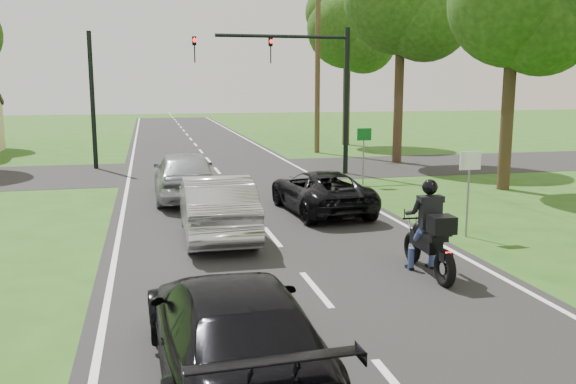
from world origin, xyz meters
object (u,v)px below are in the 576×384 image
(traffic_signal, at_px, (303,74))
(sign_green, at_px, (364,142))
(sign_white, at_px, (470,173))
(silver_sedan, at_px, (216,206))
(dark_suv, at_px, (320,191))
(silver_suv, at_px, (185,175))
(dark_car_behind, at_px, (232,328))
(utility_pole_far, at_px, (318,59))
(motorcycle_rider, at_px, (430,238))

(traffic_signal, height_order, sign_green, traffic_signal)
(sign_white, bearing_deg, silver_sedan, 167.29)
(dark_suv, bearing_deg, silver_suv, -42.24)
(dark_suv, xyz_separation_m, dark_car_behind, (-3.95, -9.74, 0.07))
(utility_pole_far, distance_m, sign_white, 19.39)
(silver_suv, relative_size, sign_green, 2.25)
(motorcycle_rider, relative_size, sign_green, 1.06)
(silver_suv, distance_m, sign_green, 6.87)
(sign_white, bearing_deg, dark_car_behind, -137.51)
(silver_suv, xyz_separation_m, utility_pole_far, (7.98, 12.46, 4.26))
(dark_car_behind, xyz_separation_m, traffic_signal, (5.31, 17.12, 3.43))
(utility_pole_far, relative_size, sign_green, 4.71)
(sign_white, height_order, sign_green, same)
(traffic_signal, relative_size, sign_green, 3.00)
(dark_car_behind, height_order, traffic_signal, traffic_signal)
(dark_suv, bearing_deg, sign_white, 122.52)
(silver_sedan, height_order, traffic_signal, traffic_signal)
(silver_suv, bearing_deg, dark_car_behind, 89.12)
(utility_pole_far, xyz_separation_m, sign_green, (-1.30, -11.02, -3.49))
(motorcycle_rider, height_order, silver_suv, motorcycle_rider)
(sign_white, bearing_deg, utility_pole_far, 85.49)
(motorcycle_rider, height_order, dark_suv, motorcycle_rider)
(silver_sedan, height_order, dark_car_behind, silver_sedan)
(motorcycle_rider, xyz_separation_m, silver_sedan, (-3.74, 3.99, 0.02))
(motorcycle_rider, bearing_deg, sign_green, 78.47)
(motorcycle_rider, relative_size, traffic_signal, 0.35)
(utility_pole_far, distance_m, sign_green, 11.63)
(motorcycle_rider, bearing_deg, silver_sedan, 134.76)
(silver_suv, distance_m, dark_car_behind, 12.67)
(silver_sedan, height_order, silver_suv, silver_suv)
(traffic_signal, height_order, sign_white, traffic_signal)
(silver_sedan, xyz_separation_m, sign_green, (6.23, 6.64, 0.82))
(traffic_signal, distance_m, sign_white, 11.39)
(motorcycle_rider, bearing_deg, traffic_signal, 87.76)
(traffic_signal, bearing_deg, sign_white, -82.95)
(silver_suv, height_order, utility_pole_far, utility_pole_far)
(dark_car_behind, height_order, utility_pole_far, utility_pole_far)
(motorcycle_rider, xyz_separation_m, dark_car_behind, (-4.38, -3.48, -0.05))
(dark_suv, xyz_separation_m, utility_pole_far, (4.22, 15.38, 4.45))
(dark_suv, bearing_deg, traffic_signal, -104.74)
(sign_white, relative_size, sign_green, 1.00)
(motorcycle_rider, bearing_deg, dark_car_behind, -139.94)
(utility_pole_far, bearing_deg, silver_suv, -122.64)
(silver_sedan, bearing_deg, sign_green, -132.48)
(silver_sedan, xyz_separation_m, utility_pole_far, (7.53, 17.66, 4.31))
(utility_pole_far, bearing_deg, motorcycle_rider, -99.92)
(silver_suv, xyz_separation_m, sign_green, (6.68, 1.44, 0.77))
(silver_suv, bearing_deg, sign_white, 134.60)
(silver_sedan, relative_size, sign_white, 2.18)
(silver_suv, relative_size, sign_white, 2.25)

